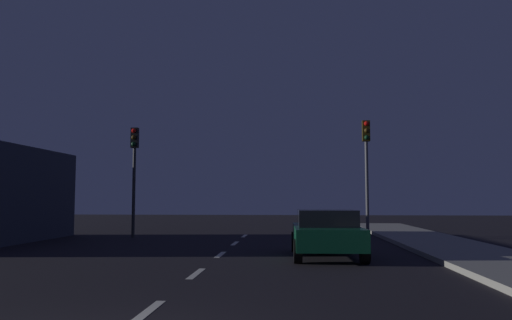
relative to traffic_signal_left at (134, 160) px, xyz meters
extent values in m
plane|color=black|center=(4.81, -9.47, -3.41)|extent=(80.00, 80.00, 0.00)
cube|color=silver|center=(4.81, -13.87, -3.41)|extent=(0.16, 1.60, 0.01)
cube|color=silver|center=(4.81, -10.07, -3.41)|extent=(0.16, 1.60, 0.01)
cube|color=silver|center=(4.81, -6.27, -3.41)|extent=(0.16, 1.60, 0.01)
cube|color=silver|center=(4.81, -2.47, -3.41)|extent=(0.16, 1.60, 0.01)
cube|color=silver|center=(4.81, 1.33, -3.41)|extent=(0.16, 1.60, 0.01)
cylinder|color=#2D2D30|center=(0.00, 0.02, -0.98)|extent=(0.14, 0.14, 4.87)
cube|color=black|center=(0.00, 0.02, 1.00)|extent=(0.32, 0.24, 0.90)
sphere|color=red|center=(0.00, -0.14, 1.30)|extent=(0.20, 0.20, 0.20)
sphere|color=#3F2D0C|center=(0.00, -0.14, 1.00)|extent=(0.20, 0.20, 0.20)
sphere|color=#0C3319|center=(0.00, -0.14, 0.70)|extent=(0.20, 0.20, 0.20)
cylinder|color=#4C4C51|center=(10.21, 0.02, -0.88)|extent=(0.14, 0.14, 5.07)
cube|color=#382D0C|center=(10.21, 0.02, 1.21)|extent=(0.32, 0.24, 0.90)
sphere|color=red|center=(10.21, -0.14, 1.51)|extent=(0.20, 0.20, 0.20)
sphere|color=#3F2D0C|center=(10.21, -0.14, 1.21)|extent=(0.20, 0.20, 0.20)
sphere|color=#0C3319|center=(10.21, -0.14, 0.91)|extent=(0.20, 0.20, 0.20)
cube|color=#0F4C2D|center=(7.99, -6.68, -2.80)|extent=(1.95, 4.02, 0.59)
cube|color=black|center=(7.99, -6.87, -2.27)|extent=(1.68, 1.83, 0.48)
cylinder|color=black|center=(7.09, -5.25, -3.09)|extent=(0.23, 0.64, 0.64)
cylinder|color=black|center=(8.84, -5.22, -3.09)|extent=(0.23, 0.64, 0.64)
cylinder|color=black|center=(7.15, -8.13, -3.09)|extent=(0.23, 0.64, 0.64)
cylinder|color=black|center=(8.89, -8.10, -3.09)|extent=(0.23, 0.64, 0.64)
camera|label=1|loc=(7.00, -21.25, -1.71)|focal=34.37mm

